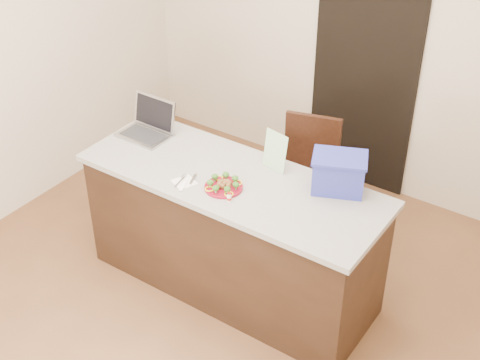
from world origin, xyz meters
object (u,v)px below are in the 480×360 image
Objects in this scene: napkin at (184,182)px; yogurt_bottle at (229,198)px; plate at (224,187)px; blue_box at (339,173)px; laptop at (149,124)px; island at (232,233)px; chair at (304,169)px.

yogurt_bottle is at bearing -0.79° from napkin.
blue_box is at bearing 33.69° from plate.
yogurt_bottle is 1.02m from laptop.
napkin is 0.70m from laptop.
plate is at bearing 139.11° from yogurt_bottle.
blue_box reaches higher than plate.
island is at bearing 179.60° from blue_box.
napkin is at bearing 179.21° from yogurt_bottle.
chair reaches higher than island.
plate is at bearing -169.83° from blue_box.
napkin is 0.14× the size of chair.
yogurt_bottle is (0.14, -0.22, 0.48)m from island.
yogurt_bottle is 0.16× the size of blue_box.
chair is at bearing 75.49° from napkin.
island is 5.66× the size of laptop.
yogurt_bottle is at bearing -101.34° from chair.
chair is (0.04, 1.00, -0.38)m from plate.
island is 0.89m from blue_box.
laptop is (-0.60, 0.36, 0.07)m from napkin.
plate is 1.85× the size of napkin.
yogurt_bottle is 0.17× the size of laptop.
plate is at bearing -17.03° from laptop.
napkin is 1.18m from chair.
yogurt_bottle is 0.07× the size of chair.
yogurt_bottle is at bearing -158.26° from blue_box.
blue_box is at bearing 5.75° from laptop.
napkin is 2.10× the size of yogurt_bottle.
chair reaches higher than plate.
island is 0.87m from chair.
chair reaches higher than napkin.
plate is 0.26m from napkin.
yogurt_bottle reaches higher than plate.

